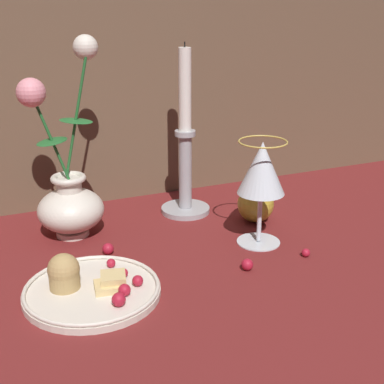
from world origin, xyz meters
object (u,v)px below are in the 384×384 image
object	(u,v)px
vase	(69,191)
plate_with_pastries	(88,287)
candlestick	(185,159)
wine_glass	(262,172)
apple_beside_vase	(256,204)

from	to	relation	value
vase	plate_with_pastries	bearing A→B (deg)	-95.29
candlestick	wine_glass	bearing A→B (deg)	-71.00
apple_beside_vase	vase	bearing A→B (deg)	167.43
wine_glass	plate_with_pastries	bearing A→B (deg)	-169.78
wine_glass	candlestick	size ratio (longest dim) A/B	0.56
plate_with_pastries	apple_beside_vase	size ratio (longest dim) A/B	2.43
plate_with_pastries	apple_beside_vase	distance (m)	0.39
vase	candlestick	xyz separation A→B (m)	(0.23, 0.02, 0.03)
candlestick	apple_beside_vase	world-z (taller)	candlestick
vase	candlestick	world-z (taller)	vase
plate_with_pastries	candlestick	size ratio (longest dim) A/B	0.60
vase	apple_beside_vase	xyz separation A→B (m)	(0.34, -0.08, -0.05)
plate_with_pastries	candlestick	distance (m)	0.36
candlestick	apple_beside_vase	distance (m)	0.16
candlestick	apple_beside_vase	xyz separation A→B (m)	(0.11, -0.10, -0.08)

